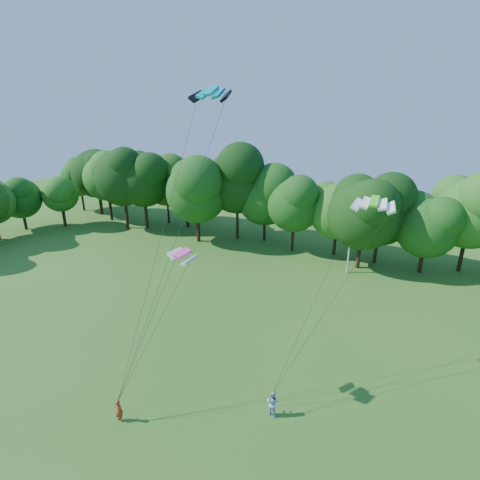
% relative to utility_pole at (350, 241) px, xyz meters
% --- Properties ---
extents(utility_pole, '(1.50, 0.56, 7.76)m').
position_rel_utility_pole_xyz_m(utility_pole, '(0.00, 0.00, 0.00)').
color(utility_pole, '#BAB9B1').
rests_on(utility_pole, ground).
extents(kite_flyer_left, '(0.58, 0.38, 1.58)m').
position_rel_utility_pole_xyz_m(kite_flyer_left, '(-8.51, -28.75, -3.21)').
color(kite_flyer_left, '#AC3116').
rests_on(kite_flyer_left, ground).
extents(kite_flyer_right, '(0.97, 0.83, 1.76)m').
position_rel_utility_pole_xyz_m(kite_flyer_right, '(-0.12, -24.06, -3.12)').
color(kite_flyer_right, '#A2B1E1').
rests_on(kite_flyer_right, ground).
extents(kite_teal, '(2.61, 1.21, 0.64)m').
position_rel_utility_pole_xyz_m(kite_teal, '(-5.99, -20.69, 15.49)').
color(kite_teal, '#059AA5').
rests_on(kite_teal, ground).
extents(kite_green, '(2.91, 1.29, 0.65)m').
position_rel_utility_pole_xyz_m(kite_green, '(3.52, -14.37, 8.23)').
color(kite_green, '#4FDF21').
rests_on(kite_green, ground).
extents(kite_pink, '(2.25, 1.66, 0.38)m').
position_rel_utility_pole_xyz_m(kite_pink, '(-6.02, -24.60, 6.26)').
color(kite_pink, '#E03E9C').
rests_on(kite_pink, ground).
extents(tree_back_west, '(8.72, 8.72, 12.68)m').
position_rel_utility_pole_xyz_m(tree_back_west, '(-30.79, 7.01, 3.92)').
color(tree_back_west, '#312213').
rests_on(tree_back_west, ground).
extents(tree_back_center, '(9.03, 9.03, 13.13)m').
position_rel_utility_pole_xyz_m(tree_back_center, '(0.89, 1.94, 4.20)').
color(tree_back_center, black).
rests_on(tree_back_center, ground).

